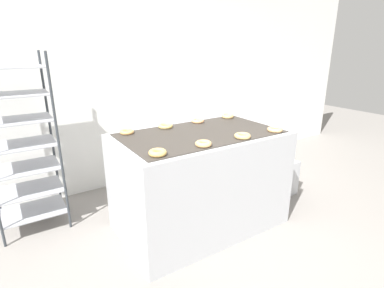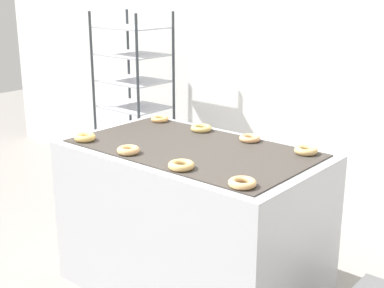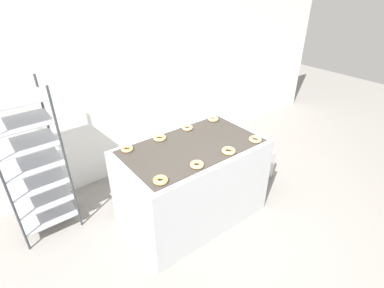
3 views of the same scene
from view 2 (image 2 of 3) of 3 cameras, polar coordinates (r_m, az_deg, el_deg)
wall_back at (r=4.34m, az=12.17°, el=9.14°), size 8.00×0.05×2.80m
fryer_machine at (r=3.45m, az=0.00°, el=-8.16°), size 1.59×0.95×0.98m
baking_rack_cart at (r=4.88m, az=-6.21°, el=3.94°), size 0.60×0.47×1.72m
donut_near_left at (r=3.48m, az=-11.35°, el=0.69°), size 0.14×0.14×0.04m
donut_near_midleft at (r=3.17m, az=-6.80°, el=-0.66°), size 0.14×0.14×0.04m
donut_near_midright at (r=2.89m, az=-1.15°, el=-2.28°), size 0.14×0.14×0.04m
donut_near_right at (r=2.66m, az=5.39°, el=-4.15°), size 0.14×0.14×0.04m
donut_far_left at (r=3.90m, az=-3.45°, el=2.68°), size 0.13×0.13×0.03m
donut_far_midleft at (r=3.64m, az=0.99°, el=1.69°), size 0.14×0.14×0.04m
donut_far_midright at (r=3.42m, az=6.18°, el=0.61°), size 0.13×0.13×0.04m
donut_far_right at (r=3.22m, az=12.06°, el=-0.67°), size 0.14×0.14×0.04m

